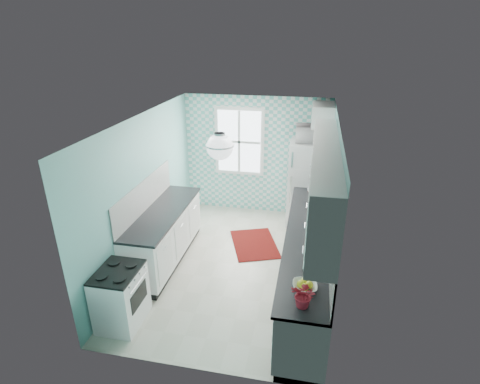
% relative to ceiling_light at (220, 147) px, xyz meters
% --- Properties ---
extents(floor, '(3.00, 4.40, 0.02)m').
position_rel_ceiling_light_xyz_m(floor, '(0.00, 0.80, -2.33)').
color(floor, beige).
rests_on(floor, ground).
extents(ceiling, '(3.00, 4.40, 0.02)m').
position_rel_ceiling_light_xyz_m(ceiling, '(0.00, 0.80, 0.19)').
color(ceiling, white).
rests_on(ceiling, wall_back).
extents(wall_back, '(3.00, 0.02, 2.50)m').
position_rel_ceiling_light_xyz_m(wall_back, '(0.00, 3.01, -1.07)').
color(wall_back, '#6FB8B2').
rests_on(wall_back, floor).
extents(wall_front, '(3.00, 0.02, 2.50)m').
position_rel_ceiling_light_xyz_m(wall_front, '(0.00, -1.41, -1.07)').
color(wall_front, '#6FB8B2').
rests_on(wall_front, floor).
extents(wall_left, '(0.02, 4.40, 2.50)m').
position_rel_ceiling_light_xyz_m(wall_left, '(-1.51, 0.80, -1.07)').
color(wall_left, '#6FB8B2').
rests_on(wall_left, floor).
extents(wall_right, '(0.02, 4.40, 2.50)m').
position_rel_ceiling_light_xyz_m(wall_right, '(1.51, 0.80, -1.07)').
color(wall_right, '#6FB8B2').
rests_on(wall_right, floor).
extents(accent_wall, '(3.00, 0.01, 2.50)m').
position_rel_ceiling_light_xyz_m(accent_wall, '(0.00, 2.99, -1.07)').
color(accent_wall, '#5EBFB6').
rests_on(accent_wall, wall_back).
extents(window, '(1.04, 0.05, 1.44)m').
position_rel_ceiling_light_xyz_m(window, '(-0.35, 2.96, -0.77)').
color(window, white).
rests_on(window, wall_back).
extents(backsplash_right, '(0.02, 3.60, 0.51)m').
position_rel_ceiling_light_xyz_m(backsplash_right, '(1.49, 0.40, -1.13)').
color(backsplash_right, white).
rests_on(backsplash_right, wall_right).
extents(backsplash_left, '(0.02, 2.15, 0.51)m').
position_rel_ceiling_light_xyz_m(backsplash_left, '(-1.49, 0.73, -1.13)').
color(backsplash_left, white).
rests_on(backsplash_left, wall_left).
extents(upper_cabinets_right, '(0.33, 3.20, 0.90)m').
position_rel_ceiling_light_xyz_m(upper_cabinets_right, '(1.33, 0.20, -0.42)').
color(upper_cabinets_right, white).
rests_on(upper_cabinets_right, wall_right).
extents(upper_cabinet_fridge, '(0.40, 0.74, 0.40)m').
position_rel_ceiling_light_xyz_m(upper_cabinet_fridge, '(1.30, 2.63, -0.07)').
color(upper_cabinet_fridge, white).
rests_on(upper_cabinet_fridge, wall_right).
extents(ceiling_light, '(0.34, 0.34, 0.35)m').
position_rel_ceiling_light_xyz_m(ceiling_light, '(0.00, 0.00, 0.00)').
color(ceiling_light, silver).
rests_on(ceiling_light, ceiling).
extents(base_cabinets_right, '(0.60, 3.60, 0.90)m').
position_rel_ceiling_light_xyz_m(base_cabinets_right, '(1.20, 0.40, -1.87)').
color(base_cabinets_right, white).
rests_on(base_cabinets_right, floor).
extents(countertop_right, '(0.63, 3.60, 0.04)m').
position_rel_ceiling_light_xyz_m(countertop_right, '(1.19, 0.40, -1.40)').
color(countertop_right, black).
rests_on(countertop_right, base_cabinets_right).
extents(base_cabinets_left, '(0.60, 2.15, 0.90)m').
position_rel_ceiling_light_xyz_m(base_cabinets_left, '(-1.20, 0.73, -1.87)').
color(base_cabinets_left, white).
rests_on(base_cabinets_left, floor).
extents(countertop_left, '(0.63, 2.15, 0.04)m').
position_rel_ceiling_light_xyz_m(countertop_left, '(-1.19, 0.73, -1.40)').
color(countertop_left, black).
rests_on(countertop_left, base_cabinets_left).
extents(fridge, '(0.75, 0.75, 1.73)m').
position_rel_ceiling_light_xyz_m(fridge, '(1.11, 2.61, -1.46)').
color(fridge, white).
rests_on(fridge, floor).
extents(stove, '(0.54, 0.67, 0.81)m').
position_rel_ceiling_light_xyz_m(stove, '(-1.20, -0.83, -1.90)').
color(stove, silver).
rests_on(stove, floor).
extents(sink, '(0.50, 0.42, 0.53)m').
position_rel_ceiling_light_xyz_m(sink, '(1.20, 1.51, -1.39)').
color(sink, silver).
rests_on(sink, countertop_right).
extents(rug, '(1.11, 1.31, 0.02)m').
position_rel_ceiling_light_xyz_m(rug, '(0.23, 1.51, -2.32)').
color(rug, maroon).
rests_on(rug, floor).
extents(dish_towel, '(0.09, 0.24, 0.37)m').
position_rel_ceiling_light_xyz_m(dish_towel, '(0.89, 1.53, -1.84)').
color(dish_towel, '#53B8B3').
rests_on(dish_towel, base_cabinets_right).
extents(fruit_bowl, '(0.32, 0.32, 0.07)m').
position_rel_ceiling_light_xyz_m(fruit_bowl, '(1.20, -0.86, -1.35)').
color(fruit_bowl, white).
rests_on(fruit_bowl, countertop_right).
extents(potted_plant, '(0.34, 0.32, 0.30)m').
position_rel_ceiling_light_xyz_m(potted_plant, '(1.20, -1.17, -1.23)').
color(potted_plant, '#AE0C11').
rests_on(potted_plant, countertop_right).
extents(soap_bottle, '(0.11, 0.12, 0.20)m').
position_rel_ceiling_light_xyz_m(soap_bottle, '(1.25, 1.52, -1.28)').
color(soap_bottle, '#A2BFCD').
rests_on(soap_bottle, countertop_right).
extents(microwave, '(0.60, 0.42, 0.32)m').
position_rel_ceiling_light_xyz_m(microwave, '(1.11, 2.61, -0.44)').
color(microwave, white).
rests_on(microwave, fridge).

